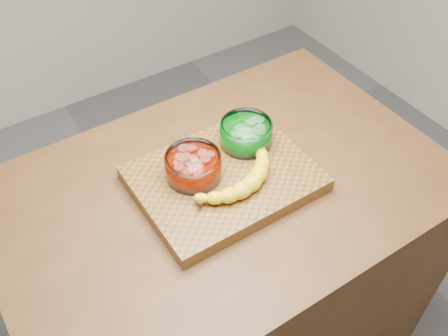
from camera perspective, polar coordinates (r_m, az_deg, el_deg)
counter at (r=1.68m, az=-0.00°, el=-12.31°), size 1.20×0.80×0.90m
cutting_board at (r=1.30m, az=-0.00°, el=-1.23°), size 0.45×0.35×0.04m
bowl_red at (r=1.26m, az=-3.53°, el=0.21°), size 0.14×0.14×0.07m
bowl_green at (r=1.35m, az=2.53°, el=3.94°), size 0.14×0.14×0.07m
banana at (r=1.26m, az=1.25°, el=-0.78°), size 0.29×0.17×0.04m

